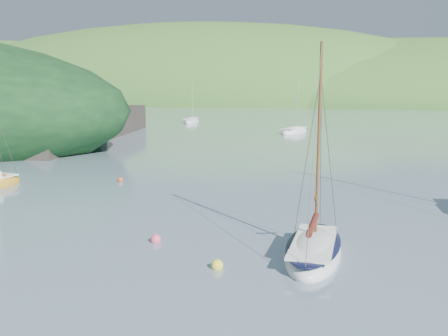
# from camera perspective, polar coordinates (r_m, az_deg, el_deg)

# --- Properties ---
(ground) EXTENTS (700.00, 700.00, 0.00)m
(ground) POSITION_cam_1_polar(r_m,az_deg,el_deg) (21.91, -1.65, -8.93)
(ground) COLOR slate
(ground) RESTS_ON ground
(shoreline_hills) EXTENTS (690.00, 135.00, 56.00)m
(shoreline_hills) POSITION_cam_1_polar(r_m,az_deg,el_deg) (192.99, 11.26, 7.52)
(shoreline_hills) COLOR #326B29
(shoreline_hills) RESTS_ON ground
(daysailer_white) EXTENTS (2.22, 6.02, 9.24)m
(daysailer_white) POSITION_cam_1_polar(r_m,az_deg,el_deg) (20.99, 10.19, -9.32)
(daysailer_white) COLOR white
(daysailer_white) RESTS_ON ground
(distant_sloop_a) EXTENTS (4.20, 6.74, 9.07)m
(distant_sloop_a) POSITION_cam_1_polar(r_m,az_deg,el_deg) (70.38, 8.04, 4.10)
(distant_sloop_a) COLOR white
(distant_sloop_a) RESTS_ON ground
(distant_sloop_c) EXTENTS (3.01, 6.63, 9.15)m
(distant_sloop_c) POSITION_cam_1_polar(r_m,az_deg,el_deg) (88.21, -3.73, 5.31)
(distant_sloop_c) COLOR white
(distant_sloop_c) RESTS_ON ground
(mooring_buoys) EXTENTS (11.94, 14.70, 0.48)m
(mooring_buoys) POSITION_cam_1_polar(r_m,az_deg,el_deg) (24.39, -7.04, -6.74)
(mooring_buoys) COLOR yellow
(mooring_buoys) RESTS_ON ground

